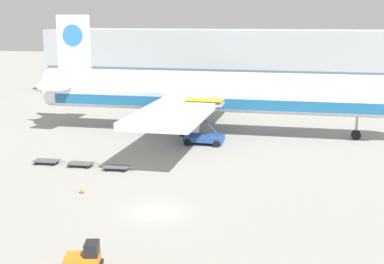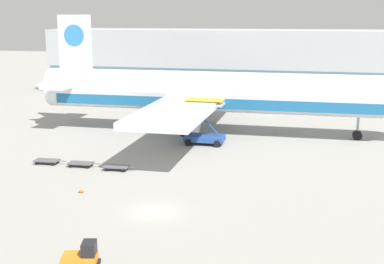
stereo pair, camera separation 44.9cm
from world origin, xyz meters
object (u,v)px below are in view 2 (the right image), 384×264
(airplane_main, at_px, (212,93))
(baggage_dolly_lead, at_px, (47,161))
(baggage_dolly_second, at_px, (81,163))
(baggage_tug_mid, at_px, (82,258))
(baggage_dolly_third, at_px, (116,167))
(scissor_lift_loader, at_px, (205,127))
(traffic_cone_near, at_px, (81,189))

(airplane_main, distance_m, baggage_dolly_lead, 26.58)
(airplane_main, bearing_deg, baggage_dolly_second, -117.29)
(baggage_tug_mid, distance_m, baggage_dolly_third, 23.94)
(baggage_dolly_lead, height_order, baggage_dolly_third, same)
(scissor_lift_loader, height_order, baggage_dolly_second, scissor_lift_loader)
(scissor_lift_loader, relative_size, baggage_dolly_second, 1.61)
(baggage_dolly_second, bearing_deg, scissor_lift_loader, 47.89)
(airplane_main, distance_m, baggage_tug_mid, 45.04)
(scissor_lift_loader, bearing_deg, baggage_tug_mid, -90.91)
(baggage_tug_mid, xyz_separation_m, baggage_dolly_second, (-11.23, 23.33, -0.49))
(airplane_main, distance_m, baggage_dolly_third, 23.30)
(baggage_dolly_second, relative_size, baggage_dolly_third, 1.00)
(airplane_main, bearing_deg, traffic_cone_near, -103.42)
(baggage_dolly_lead, xyz_separation_m, traffic_cone_near, (8.33, -8.57, -0.08))
(baggage_dolly_second, bearing_deg, traffic_cone_near, -68.39)
(baggage_tug_mid, bearing_deg, airplane_main, 76.68)
(scissor_lift_loader, relative_size, baggage_tug_mid, 2.22)
(airplane_main, distance_m, baggage_dolly_second, 24.54)
(airplane_main, height_order, baggage_tug_mid, airplane_main)
(airplane_main, height_order, scissor_lift_loader, airplane_main)
(scissor_lift_loader, bearing_deg, baggage_dolly_lead, -138.72)
(traffic_cone_near, bearing_deg, airplane_main, 77.46)
(airplane_main, distance_m, traffic_cone_near, 31.08)
(scissor_lift_loader, height_order, baggage_dolly_third, scissor_lift_loader)
(airplane_main, xyz_separation_m, baggage_dolly_lead, (-14.97, -21.28, -5.45))
(baggage_dolly_lead, bearing_deg, baggage_dolly_third, -7.12)
(baggage_tug_mid, relative_size, traffic_cone_near, 4.26)
(baggage_tug_mid, distance_m, traffic_cone_near, 16.58)
(baggage_dolly_third, xyz_separation_m, traffic_cone_near, (-0.47, -8.06, -0.08))
(airplane_main, relative_size, scissor_lift_loader, 9.64)
(airplane_main, relative_size, baggage_dolly_second, 15.51)
(airplane_main, height_order, baggage_dolly_third, airplane_main)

